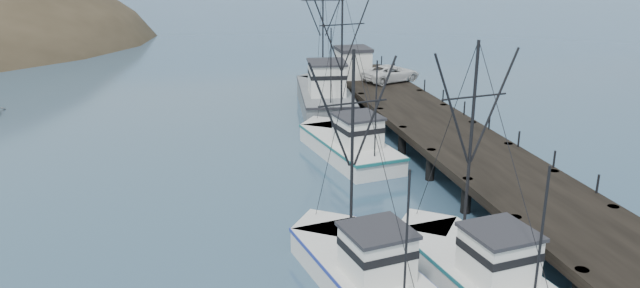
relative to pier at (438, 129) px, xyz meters
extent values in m
cube|color=black|center=(0.00, 0.00, 0.06)|extent=(6.00, 44.00, 0.50)
cylinder|color=black|center=(-2.60, -15.00, -0.69)|extent=(0.56, 0.56, 2.00)
cylinder|color=black|center=(2.60, -15.00, -0.69)|extent=(0.56, 0.56, 2.00)
cylinder|color=black|center=(-2.60, -10.00, -0.69)|extent=(0.56, 0.56, 2.00)
cylinder|color=black|center=(2.60, -10.00, -0.69)|extent=(0.56, 0.56, 2.00)
cylinder|color=black|center=(-2.60, -5.00, -0.69)|extent=(0.56, 0.56, 2.00)
cylinder|color=black|center=(2.60, -5.00, -0.69)|extent=(0.56, 0.56, 2.00)
cylinder|color=black|center=(-2.60, 0.00, -0.69)|extent=(0.56, 0.56, 2.00)
cylinder|color=black|center=(2.60, 0.00, -0.69)|extent=(0.56, 0.56, 2.00)
cylinder|color=black|center=(-2.60, 5.00, -0.69)|extent=(0.56, 0.56, 2.00)
cylinder|color=black|center=(2.60, 5.00, -0.69)|extent=(0.56, 0.56, 2.00)
cylinder|color=black|center=(-2.60, 10.00, -0.69)|extent=(0.56, 0.56, 2.00)
cylinder|color=black|center=(2.60, 10.00, -0.69)|extent=(0.56, 0.56, 2.00)
cylinder|color=black|center=(-2.60, 15.00, -0.69)|extent=(0.56, 0.56, 2.00)
cylinder|color=black|center=(2.60, 15.00, -0.69)|extent=(0.56, 0.56, 2.00)
cylinder|color=black|center=(-2.60, 20.00, -0.69)|extent=(0.56, 0.56, 2.00)
cylinder|color=black|center=(2.60, 20.00, -0.69)|extent=(0.56, 0.56, 2.00)
cube|color=silver|center=(-38.29, 48.93, -1.39)|extent=(1.00, 3.50, 0.90)
cylinder|color=black|center=(-38.29, 48.93, 1.51)|extent=(0.08, 0.08, 6.00)
cube|color=silver|center=(-37.66, 44.65, -1.39)|extent=(1.00, 3.50, 0.90)
cylinder|color=black|center=(-37.66, 44.65, 1.51)|extent=(0.08, 0.08, 6.00)
cube|color=silver|center=(-5.56, -17.43, -1.24)|extent=(4.60, 9.10, 1.60)
cube|color=silver|center=(-6.18, -13.12, -1.24)|extent=(3.37, 3.37, 1.60)
cube|color=#195B64|center=(-5.56, -17.43, -0.54)|extent=(4.70, 9.33, 0.18)
cube|color=silver|center=(-5.40, -18.53, 0.51)|extent=(2.70, 2.77, 1.90)
cube|color=#26262B|center=(-5.40, -18.53, 1.54)|extent=(2.94, 3.02, 0.16)
cylinder|color=black|center=(-5.75, -16.10, 4.17)|extent=(0.14, 0.14, 9.22)
cylinder|color=black|center=(-5.08, -20.74, 2.32)|extent=(0.10, 0.10, 5.53)
cube|color=silver|center=(-10.31, -16.22, -1.24)|extent=(4.88, 8.99, 1.60)
cube|color=silver|center=(-11.06, -12.03, -1.24)|extent=(3.38, 3.38, 1.60)
cube|color=navy|center=(-10.31, -16.22, -0.54)|extent=(4.99, 9.22, 0.18)
cube|color=silver|center=(-10.11, -17.30, 0.51)|extent=(2.79, 2.79, 1.90)
cube|color=#26262B|center=(-10.11, -17.30, 1.54)|extent=(3.03, 3.04, 0.16)
cylinder|color=black|center=(-10.54, -14.93, 3.98)|extent=(0.14, 0.14, 8.84)
cylinder|color=black|center=(-9.73, -19.45, 2.21)|extent=(0.10, 0.10, 5.30)
cube|color=silver|center=(-6.30, 0.25, -1.24)|extent=(5.18, 9.97, 1.60)
cube|color=silver|center=(-7.09, 4.93, -1.24)|extent=(3.61, 3.61, 1.60)
cube|color=#175D5D|center=(-6.30, 0.25, -0.54)|extent=(5.29, 10.22, 0.18)
cube|color=silver|center=(-6.10, -0.95, 0.51)|extent=(2.96, 3.06, 1.90)
cube|color=#26262B|center=(-6.10, -0.95, 1.54)|extent=(3.22, 3.34, 0.16)
cylinder|color=black|center=(-6.55, 1.69, 4.63)|extent=(0.14, 0.14, 10.14)
cylinder|color=black|center=(-5.70, -3.35, 2.60)|extent=(0.10, 0.10, 6.09)
cube|color=slate|center=(-5.07, 12.68, -0.94)|extent=(5.70, 12.38, 2.20)
cube|color=slate|center=(-4.27, 18.60, -0.94)|extent=(4.11, 4.11, 2.20)
cube|color=black|center=(-5.07, 12.68, 0.06)|extent=(5.82, 12.69, 0.18)
cube|color=silver|center=(-5.27, 11.17, 1.46)|extent=(3.32, 3.72, 2.60)
cube|color=#26262B|center=(-5.27, 11.17, 2.84)|extent=(3.61, 4.06, 0.16)
cylinder|color=black|center=(-4.82, 14.50, 5.11)|extent=(0.14, 0.14, 9.90)
cylinder|color=black|center=(-5.68, 8.14, 3.13)|extent=(0.10, 0.10, 5.94)
cube|color=silver|center=(-1.50, 16.39, 1.56)|extent=(2.80, 3.00, 2.50)
cube|color=#26262B|center=(-1.50, 16.39, 2.96)|extent=(3.00, 3.20, 0.30)
imported|color=silver|center=(1.39, 13.86, 1.06)|extent=(5.90, 4.06, 1.50)
camera|label=1|loc=(-17.43, -38.67, 12.54)|focal=35.00mm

